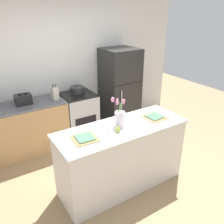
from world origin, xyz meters
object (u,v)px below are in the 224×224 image
plate_setting_left (85,138)px  knife_block (55,93)px  cooking_pot (77,90)px  pear_figurine (118,129)px  plate_setting_right (155,117)px  flower_vase (120,117)px  refrigerator (120,89)px  stove_range (79,116)px  toaster (23,99)px

plate_setting_left → knife_block: 1.59m
cooking_pot → knife_block: size_ratio=1.02×
pear_figurine → plate_setting_left: 0.43m
cooking_pot → knife_block: knife_block is taller
cooking_pot → pear_figurine: bearing=-98.0°
plate_setting_right → pear_figurine: bearing=-174.0°
flower_vase → plate_setting_left: 0.55m
flower_vase → refrigerator: bearing=55.7°
pear_figurine → knife_block: size_ratio=0.39×
stove_range → cooking_pot: size_ratio=3.27×
refrigerator → flower_vase: (-1.07, -1.56, 0.25)m
toaster → knife_block: size_ratio=1.04×
plate_setting_left → cooking_pot: bearing=68.1°
pear_figurine → plate_setting_left: pear_figurine is taller
pear_figurine → stove_range: bearing=82.4°
stove_range → toaster: toaster is taller
refrigerator → cooking_pot: bearing=176.5°
plate_setting_left → plate_setting_right: size_ratio=1.00×
pear_figurine → cooking_pot: size_ratio=0.38×
refrigerator → stove_range: bearing=-180.0°
cooking_pot → knife_block: 0.47m
flower_vase → plate_setting_left: (-0.53, -0.05, -0.12)m
plate_setting_right → knife_block: (-0.90, 1.58, 0.06)m
cooking_pot → plate_setting_right: bearing=-75.5°
plate_setting_left → knife_block: bearing=82.5°
refrigerator → cooking_pot: 0.94m
flower_vase → pear_figurine: 0.18m
toaster → plate_setting_right: bearing=-49.0°
plate_setting_right → knife_block: knife_block is taller
stove_range → knife_block: 0.72m
pear_figurine → knife_block: (-0.22, 1.65, 0.02)m
stove_range → plate_setting_left: plate_setting_left is taller
stove_range → toaster: bearing=178.6°
plate_setting_right → cooking_pot: (-0.43, 1.67, 0.01)m
knife_block → cooking_pot: bearing=11.0°
refrigerator → knife_block: bearing=-178.6°
flower_vase → pear_figurine: flower_vase is taller
refrigerator → plate_setting_left: bearing=-134.8°
plate_setting_right → cooking_pot: size_ratio=1.13×
plate_setting_right → cooking_pot: 1.73m
plate_setting_left → plate_setting_right: (1.10, 0.00, 0.00)m
pear_figurine → toaster: 1.86m
plate_setting_left → toaster: bearing=101.0°
pear_figurine → cooking_pot: 1.76m
refrigerator → flower_vase: size_ratio=4.08×
stove_range → flower_vase: (-0.12, -1.56, 0.63)m
cooking_pot → flower_vase: bearing=-94.9°
stove_range → pear_figurine: pear_figurine is taller
refrigerator → flower_vase: bearing=-124.3°
flower_vase → knife_block: bearing=102.0°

